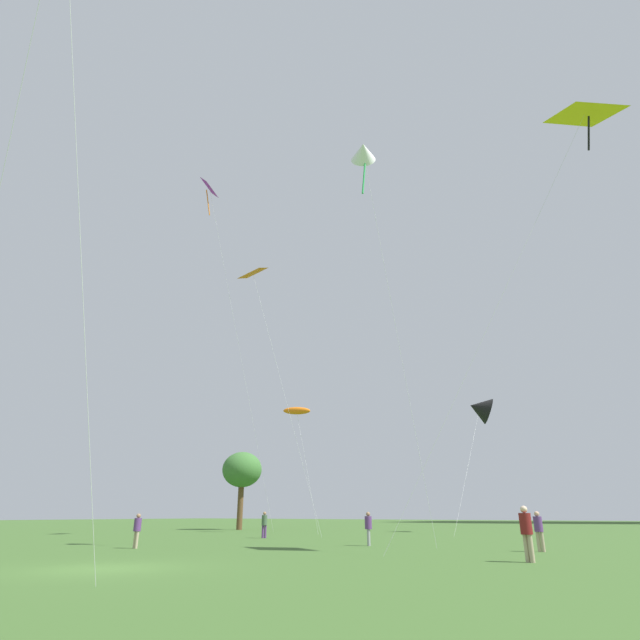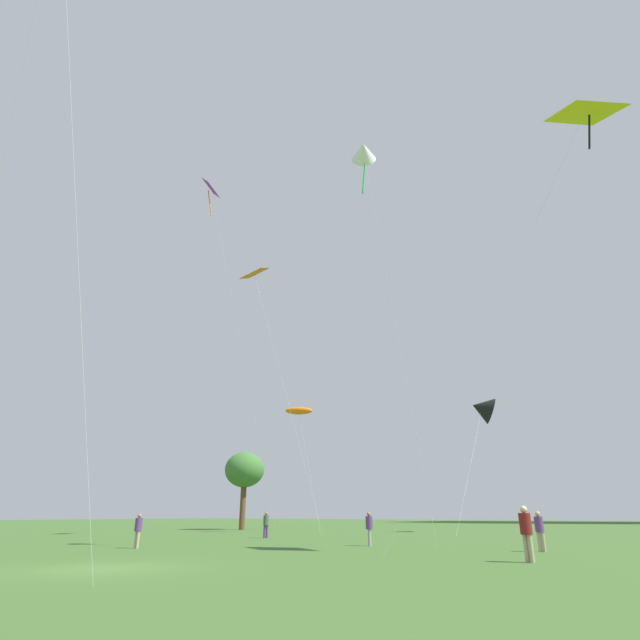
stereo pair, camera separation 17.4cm
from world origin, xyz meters
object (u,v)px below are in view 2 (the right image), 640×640
at_px(person_standing_3, 266,523).
at_px(kite_flying_2, 254,274).
at_px(person_standing_0, 539,528).
at_px(kite_flying_3, 482,408).
at_px(kite_flying_6, 212,192).
at_px(person_standing_4, 369,526).
at_px(kite_flying_1, 363,152).
at_px(kite_flying_5, 299,411).
at_px(person_standing_1, 138,528).
at_px(person_standing_2, 526,529).
at_px(kite_flying_4, 585,114).
at_px(park_tree_0, 245,470).

height_order(person_standing_3, kite_flying_2, kite_flying_2).
bearing_deg(person_standing_0, kite_flying_3, 105.25).
bearing_deg(kite_flying_6, person_standing_3, -4.03).
distance_m(person_standing_4, kite_flying_1, 20.80).
distance_m(kite_flying_2, kite_flying_6, 12.51).
bearing_deg(kite_flying_5, person_standing_1, -72.98).
bearing_deg(kite_flying_6, kite_flying_5, 64.01).
distance_m(person_standing_3, kite_flying_2, 20.40).
distance_m(person_standing_2, kite_flying_5, 32.64).
bearing_deg(kite_flying_4, person_standing_4, 177.39).
xyz_separation_m(kite_flying_2, kite_flying_3, (12.71, 19.13, -10.10)).
distance_m(person_standing_3, kite_flying_6, 32.36).
distance_m(person_standing_2, kite_flying_4, 20.67).
height_order(person_standing_2, kite_flying_5, kite_flying_5).
relative_size(person_standing_0, kite_flying_6, 0.05).
distance_m(person_standing_3, kite_flying_4, 31.43).
bearing_deg(park_tree_0, kite_flying_6, -66.43).
height_order(person_standing_1, person_standing_2, person_standing_2).
height_order(kite_flying_5, park_tree_0, kite_flying_5).
distance_m(person_standing_0, park_tree_0, 38.52).
xyz_separation_m(kite_flying_2, kite_flying_6, (-6.23, -0.11, 10.85)).
distance_m(kite_flying_5, park_tree_0, 12.08).
xyz_separation_m(kite_flying_2, kite_flying_5, (-1.74, 9.11, -10.38)).
distance_m(person_standing_0, person_standing_4, 8.45).
xyz_separation_m(person_standing_4, kite_flying_5, (-15.07, 13.89, 9.82)).
bearing_deg(person_standing_3, park_tree_0, -87.48).
xyz_separation_m(person_standing_1, kite_flying_2, (-5.00, 12.90, 20.25)).
distance_m(person_standing_3, park_tree_0, 21.08).
bearing_deg(kite_flying_1, person_standing_4, 123.60).
distance_m(person_standing_0, kite_flying_5, 28.90).
bearing_deg(park_tree_0, kite_flying_4, -25.50).
relative_size(person_standing_0, kite_flying_3, 0.13).
distance_m(person_standing_2, kite_flying_3, 32.64).
distance_m(person_standing_3, kite_flying_5, 14.66).
relative_size(person_standing_0, park_tree_0, 0.21).
xyz_separation_m(kite_flying_1, kite_flying_3, (-3.12, 27.68, -10.21)).
height_order(person_standing_4, kite_flying_5, kite_flying_5).
xyz_separation_m(person_standing_3, person_standing_4, (10.40, -4.03, -0.03)).
relative_size(kite_flying_2, kite_flying_4, 1.03).
bearing_deg(kite_flying_6, person_standing_0, -8.95).
relative_size(person_standing_2, kite_flying_4, 0.09).
height_order(kite_flying_2, park_tree_0, kite_flying_2).
height_order(person_standing_3, kite_flying_4, kite_flying_4).
bearing_deg(kite_flying_2, person_standing_0, -11.73).
distance_m(kite_flying_1, kite_flying_2, 17.99).
bearing_deg(person_standing_2, person_standing_3, -0.32).
bearing_deg(kite_flying_2, kite_flying_1, -28.36).
relative_size(person_standing_4, kite_flying_3, 0.13).
relative_size(person_standing_2, kite_flying_5, 0.16).
xyz_separation_m(kite_flying_1, kite_flying_2, (-15.83, 8.55, -0.10)).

